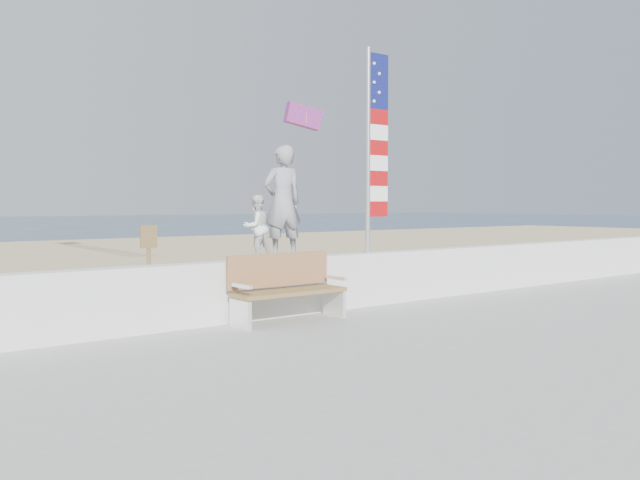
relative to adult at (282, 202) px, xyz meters
The scene contains 9 objects.
ground 2.82m from the adult, 79.11° to the right, with size 220.00×220.00×0.00m, color #2A3E54.
sand 7.27m from the adult, 86.85° to the left, with size 90.00×40.00×0.08m, color tan.
seawall 1.38m from the adult, ahead, with size 30.00×0.35×0.90m, color silver.
adult is the anchor object (origin of this frame).
child 0.62m from the adult, behind, with size 0.48×0.37×0.98m, color silver.
bench 1.37m from the adult, 119.69° to the right, with size 1.80×0.57×1.00m.
flag 2.17m from the adult, ahead, with size 0.50×0.08×3.50m.
parafoil_kite 4.65m from the adult, 48.68° to the left, with size 0.89×0.42×0.59m.
sign 3.28m from the adult, 106.70° to the left, with size 0.32×0.07×1.46m.
Camera 1 is at (-6.42, -6.64, 1.91)m, focal length 38.00 mm.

